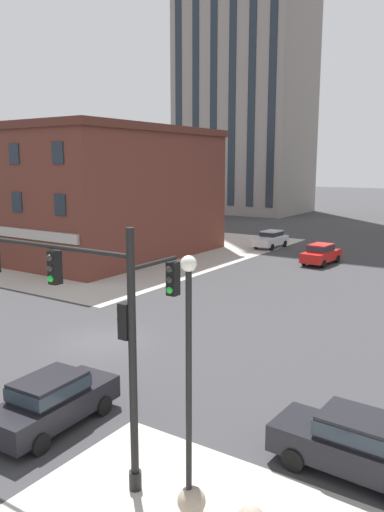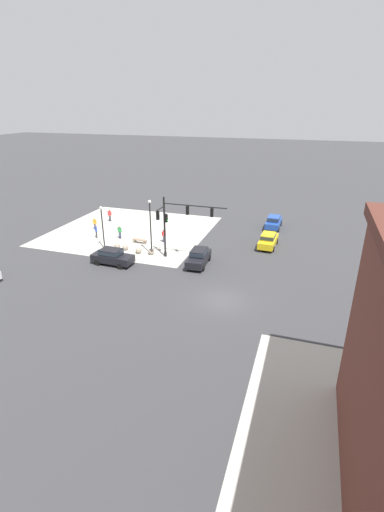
{
  "view_description": "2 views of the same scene",
  "coord_description": "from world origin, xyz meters",
  "px_view_note": "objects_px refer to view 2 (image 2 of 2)",
  "views": [
    {
      "loc": [
        16.03,
        -16.62,
        8.18
      ],
      "look_at": [
        2.62,
        3.59,
        3.77
      ],
      "focal_mm": 35.84,
      "sensor_mm": 36.0,
      "label": 1
    },
    {
      "loc": [
        -6.17,
        27.0,
        15.65
      ],
      "look_at": [
        2.94,
        -0.68,
        3.49
      ],
      "focal_mm": 25.64,
      "sensor_mm": 36.0,
      "label": 2
    }
  ],
  "objects_px": {
    "bollard_sphere_curb_d": "(117,246)",
    "pedestrian_at_curb": "(164,235)",
    "bollard_sphere_curb_a": "(151,252)",
    "pedestrian_with_bag": "(95,223)",
    "pedestrian_near_bench": "(96,230)",
    "bench_near_signal": "(140,241)",
    "traffic_signal_main": "(175,220)",
    "car_cross_eastbound": "(274,221)",
    "street_lamp_corner_near": "(150,222)",
    "bollard_sphere_curb_b": "(139,251)",
    "street_lamp_mid_sidewalk": "(102,223)",
    "car_main_southbound_near": "(268,240)",
    "pedestrian_walking_east": "(120,231)",
    "car_cross_westbound": "(112,256)",
    "bollard_sphere_curb_c": "(125,247)",
    "car_main_southbound_far": "(199,256)",
    "pedestrian_by_lamp": "(110,215)"
  },
  "relations": [
    {
      "from": "bollard_sphere_curb_b",
      "to": "bollard_sphere_curb_d",
      "type": "bearing_deg",
      "value": -9.48
    },
    {
      "from": "bollard_sphere_curb_b",
      "to": "car_cross_eastbound",
      "type": "bearing_deg",
      "value": -133.63
    },
    {
      "from": "bench_near_signal",
      "to": "car_cross_eastbound",
      "type": "height_order",
      "value": "car_cross_eastbound"
    },
    {
      "from": "pedestrian_near_bench",
      "to": "bollard_sphere_curb_c",
      "type": "bearing_deg",
      "value": 154.39
    },
    {
      "from": "car_cross_westbound",
      "to": "car_main_southbound_far",
      "type": "bearing_deg",
      "value": -162.38
    },
    {
      "from": "pedestrian_with_bag",
      "to": "street_lamp_mid_sidewalk",
      "type": "height_order",
      "value": "street_lamp_mid_sidewalk"
    },
    {
      "from": "pedestrian_near_bench",
      "to": "traffic_signal_main",
      "type": "bearing_deg",
      "value": 165.41
    },
    {
      "from": "bollard_sphere_curb_c",
      "to": "pedestrian_at_curb",
      "type": "relative_size",
      "value": 0.41
    },
    {
      "from": "bollard_sphere_curb_a",
      "to": "bollard_sphere_curb_d",
      "type": "xyz_separation_m",
      "value": [
        4.49,
        -0.36,
        0.0
      ]
    },
    {
      "from": "bollard_sphere_curb_a",
      "to": "car_cross_westbound",
      "type": "relative_size",
      "value": 0.15
    },
    {
      "from": "bollard_sphere_curb_c",
      "to": "car_cross_westbound",
      "type": "bearing_deg",
      "value": 98.43
    },
    {
      "from": "pedestrian_near_bench",
      "to": "street_lamp_mid_sidewalk",
      "type": "bearing_deg",
      "value": 134.22
    },
    {
      "from": "bollard_sphere_curb_d",
      "to": "car_main_southbound_far",
      "type": "height_order",
      "value": "car_main_southbound_far"
    },
    {
      "from": "bollard_sphere_curb_c",
      "to": "car_main_southbound_far",
      "type": "relative_size",
      "value": 0.15
    },
    {
      "from": "traffic_signal_main",
      "to": "car_main_southbound_near",
      "type": "height_order",
      "value": "traffic_signal_main"
    },
    {
      "from": "bench_near_signal",
      "to": "car_main_southbound_far",
      "type": "height_order",
      "value": "car_main_southbound_far"
    },
    {
      "from": "pedestrian_walking_east",
      "to": "street_lamp_corner_near",
      "type": "distance_m",
      "value": 7.49
    },
    {
      "from": "bollard_sphere_curb_d",
      "to": "pedestrian_at_curb",
      "type": "distance_m",
      "value": 5.78
    },
    {
      "from": "pedestrian_walking_east",
      "to": "traffic_signal_main",
      "type": "bearing_deg",
      "value": 156.89
    },
    {
      "from": "bollard_sphere_curb_d",
      "to": "traffic_signal_main",
      "type": "bearing_deg",
      "value": 175.77
    },
    {
      "from": "bollard_sphere_curb_b",
      "to": "car_cross_westbound",
      "type": "xyz_separation_m",
      "value": [
        1.28,
        3.6,
        0.58
      ]
    },
    {
      "from": "bollard_sphere_curb_b",
      "to": "bollard_sphere_curb_a",
      "type": "bearing_deg",
      "value": -174.78
    },
    {
      "from": "traffic_signal_main",
      "to": "pedestrian_near_bench",
      "type": "xyz_separation_m",
      "value": [
        11.83,
        -3.08,
        -3.33
      ]
    },
    {
      "from": "bollard_sphere_curb_a",
      "to": "pedestrian_near_bench",
      "type": "distance_m",
      "value": 9.28
    },
    {
      "from": "pedestrian_at_curb",
      "to": "pedestrian_with_bag",
      "type": "bearing_deg",
      "value": -8.85
    },
    {
      "from": "bollard_sphere_curb_d",
      "to": "pedestrian_walking_east",
      "type": "distance_m",
      "value": 3.59
    },
    {
      "from": "pedestrian_at_curb",
      "to": "street_lamp_mid_sidewalk",
      "type": "xyz_separation_m",
      "value": [
        5.72,
        4.27,
        2.28
      ]
    },
    {
      "from": "bench_near_signal",
      "to": "pedestrian_walking_east",
      "type": "distance_m",
      "value": 3.23
    },
    {
      "from": "pedestrian_by_lamp",
      "to": "car_main_southbound_far",
      "type": "height_order",
      "value": "pedestrian_by_lamp"
    },
    {
      "from": "pedestrian_near_bench",
      "to": "pedestrian_walking_east",
      "type": "bearing_deg",
      "value": -166.09
    },
    {
      "from": "pedestrian_walking_east",
      "to": "car_cross_westbound",
      "type": "xyz_separation_m",
      "value": [
        -3.1,
        7.34,
        -0.06
      ]
    },
    {
      "from": "bench_near_signal",
      "to": "pedestrian_at_curb",
      "type": "bearing_deg",
      "value": -154.56
    },
    {
      "from": "bollard_sphere_curb_c",
      "to": "pedestrian_at_curb",
      "type": "bearing_deg",
      "value": -129.94
    },
    {
      "from": "pedestrian_near_bench",
      "to": "pedestrian_at_curb",
      "type": "distance_m",
      "value": 8.74
    },
    {
      "from": "bollard_sphere_curb_d",
      "to": "street_lamp_corner_near",
      "type": "distance_m",
      "value": 5.74
    },
    {
      "from": "bollard_sphere_curb_a",
      "to": "bollard_sphere_curb_b",
      "type": "xyz_separation_m",
      "value": [
        1.5,
        0.14,
        0.0
      ]
    },
    {
      "from": "traffic_signal_main",
      "to": "bollard_sphere_curb_b",
      "type": "distance_m",
      "value": 6.04
    },
    {
      "from": "pedestrian_at_curb",
      "to": "bollard_sphere_curb_a",
      "type": "bearing_deg",
      "value": 92.02
    },
    {
      "from": "pedestrian_with_bag",
      "to": "pedestrian_near_bench",
      "type": "bearing_deg",
      "value": 124.76
    },
    {
      "from": "traffic_signal_main",
      "to": "pedestrian_walking_east",
      "type": "bearing_deg",
      "value": -23.11
    },
    {
      "from": "bollard_sphere_curb_b",
      "to": "car_cross_westbound",
      "type": "relative_size",
      "value": 0.15
    },
    {
      "from": "bollard_sphere_curb_c",
      "to": "pedestrian_with_bag",
      "type": "xyz_separation_m",
      "value": [
        7.45,
        -5.51,
        0.59
      ]
    },
    {
      "from": "bench_near_signal",
      "to": "bollard_sphere_curb_d",
      "type": "bearing_deg",
      "value": 56.06
    },
    {
      "from": "pedestrian_walking_east",
      "to": "street_lamp_corner_near",
      "type": "relative_size",
      "value": 0.27
    },
    {
      "from": "pedestrian_at_curb",
      "to": "car_cross_eastbound",
      "type": "height_order",
      "value": "car_cross_eastbound"
    },
    {
      "from": "traffic_signal_main",
      "to": "car_cross_eastbound",
      "type": "xyz_separation_m",
      "value": [
        -8.88,
        -14.12,
        -3.43
      ]
    },
    {
      "from": "pedestrian_near_bench",
      "to": "car_main_southbound_near",
      "type": "xyz_separation_m",
      "value": [
        -20.93,
        -3.58,
        -0.09
      ]
    },
    {
      "from": "traffic_signal_main",
      "to": "pedestrian_at_curb",
      "type": "relative_size",
      "value": 4.25
    },
    {
      "from": "pedestrian_with_bag",
      "to": "car_main_southbound_near",
      "type": "xyz_separation_m",
      "value": [
        -22.95,
        -0.67,
        -0.01
      ]
    },
    {
      "from": "pedestrian_walking_east",
      "to": "street_lamp_corner_near",
      "type": "bearing_deg",
      "value": 148.93
    }
  ]
}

